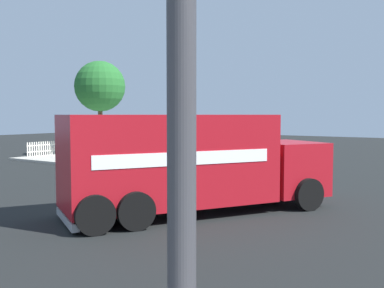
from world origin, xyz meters
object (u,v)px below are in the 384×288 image
(pedestrian_near_corner, at_px, (86,145))
(sedan_navy, at_px, (203,161))
(shade_tree_near, at_px, (100,87))
(delivery_truck, at_px, (191,162))

(pedestrian_near_corner, bearing_deg, sedan_navy, 84.22)
(shade_tree_near, bearing_deg, delivery_truck, 54.07)
(delivery_truck, relative_size, pedestrian_near_corner, 5.32)
(delivery_truck, xyz_separation_m, shade_tree_near, (-11.34, -15.66, 3.37))
(delivery_truck, relative_size, shade_tree_near, 1.27)
(sedan_navy, bearing_deg, delivery_truck, 31.09)
(sedan_navy, bearing_deg, pedestrian_near_corner, -95.78)
(delivery_truck, bearing_deg, sedan_navy, -148.91)
(sedan_navy, height_order, shade_tree_near, shade_tree_near)
(sedan_navy, xyz_separation_m, shade_tree_near, (-3.65, -11.02, 4.27))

